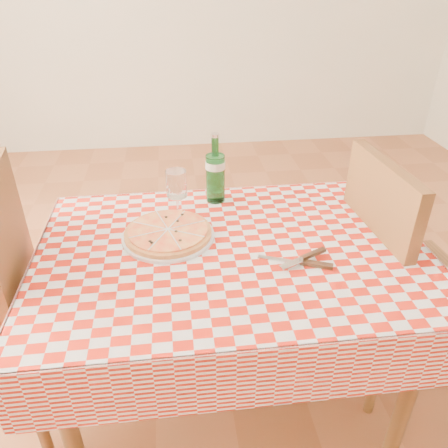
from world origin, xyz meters
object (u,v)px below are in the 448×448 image
Objects in this scene: dining_table at (232,272)px; chair_near at (394,265)px; pizza_plate at (168,232)px; water_bottle at (215,168)px; wine_glass at (177,195)px.

dining_table is 0.65m from chair_near.
chair_near reaches higher than dining_table.
chair_near is 0.88m from pizza_plate.
water_bottle is (0.19, 0.26, 0.12)m from pizza_plate.
dining_table is at bearing -52.93° from wine_glass.
dining_table is at bearing -24.15° from pizza_plate.
pizza_plate is 0.34m from water_bottle.
dining_table is at bearing -87.14° from water_bottle.
water_bottle is (-0.66, 0.28, 0.32)m from chair_near.
dining_table is 0.42m from water_bottle.
water_bottle reaches higher than dining_table.
pizza_plate is at bearing 155.85° from dining_table.
chair_near reaches higher than pizza_plate.
dining_table is 0.34m from wine_glass.
water_bottle is 1.46× the size of wine_glass.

